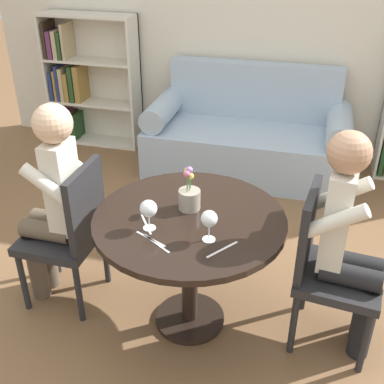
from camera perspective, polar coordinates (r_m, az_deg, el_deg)
name	(u,v)px	position (r m, az deg, el deg)	size (l,w,h in m)	color
ground_plane	(190,320)	(2.90, -0.26, -14.89)	(16.00, 16.00, 0.00)	brown
back_wall	(262,9)	(4.50, 8.32, 20.71)	(5.20, 0.05, 2.70)	silver
round_table	(190,238)	(2.53, -0.29, -5.48)	(0.99, 0.99, 0.71)	black
couch	(247,138)	(4.38, 6.59, 6.36)	(1.76, 0.80, 0.92)	#9EB2C6
bookshelf_left	(83,82)	(5.02, -12.74, 12.59)	(0.91, 0.28, 1.27)	silver
chair_left	(71,230)	(2.83, -14.17, -4.37)	(0.43, 0.43, 0.90)	#232326
chair_right	(327,264)	(2.59, 15.66, -8.18)	(0.46, 0.46, 0.90)	#232326
person_left	(53,202)	(2.78, -16.18, -1.10)	(0.42, 0.34, 1.24)	brown
person_right	(350,242)	(2.49, 18.18, -5.70)	(0.44, 0.37, 1.23)	black
wine_glass_left	(148,209)	(2.32, -5.18, -2.08)	(0.09, 0.09, 0.16)	white
wine_glass_right	(209,220)	(2.23, 2.05, -3.30)	(0.08, 0.08, 0.16)	white
flower_vase	(189,196)	(2.49, -0.32, -0.52)	(0.11, 0.11, 0.24)	#9E9384
knife_left_setting	(146,224)	(2.41, -5.47, -3.81)	(0.11, 0.16, 0.00)	silver
fork_left_setting	(156,243)	(2.27, -4.24, -6.10)	(0.16, 0.11, 0.00)	silver
knife_right_setting	(151,239)	(2.30, -4.92, -5.57)	(0.18, 0.09, 0.00)	silver
fork_right_setting	(222,250)	(2.23, 3.61, -6.82)	(0.12, 0.16, 0.00)	silver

